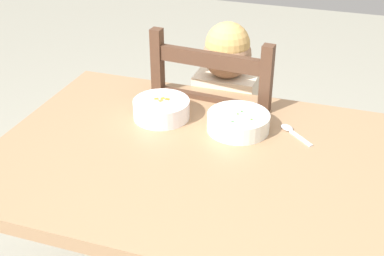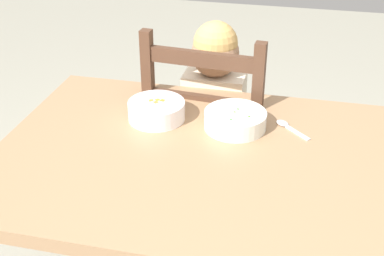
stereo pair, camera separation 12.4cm
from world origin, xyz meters
TOP-DOWN VIEW (x-y plane):
  - dining_table at (0.00, 0.00)m, footprint 1.13×0.84m
  - dining_chair at (-0.04, 0.47)m, footprint 0.45×0.45m
  - child_figure at (-0.03, 0.46)m, footprint 0.32×0.31m
  - bowl_of_peas at (0.09, 0.17)m, footprint 0.19×0.19m
  - bowl_of_carrots at (-0.16, 0.17)m, footprint 0.18×0.18m
  - spoon at (0.24, 0.21)m, footprint 0.11×0.11m

SIDE VIEW (x-z plane):
  - dining_chair at x=-0.04m, z-range -0.02..0.95m
  - dining_table at x=0.00m, z-range 0.25..1.00m
  - child_figure at x=-0.03m, z-range 0.16..1.12m
  - spoon at x=0.24m, z-range 0.74..0.75m
  - bowl_of_peas at x=0.09m, z-range 0.74..0.80m
  - bowl_of_carrots at x=-0.16m, z-range 0.74..0.80m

